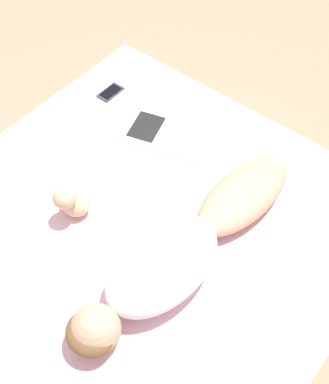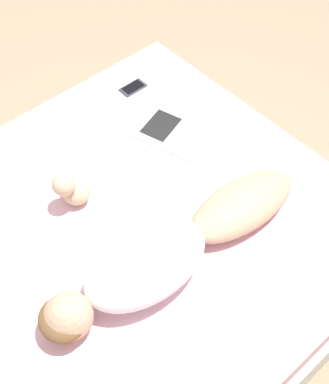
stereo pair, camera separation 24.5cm
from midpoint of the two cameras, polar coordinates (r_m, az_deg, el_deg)
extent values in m
plane|color=#9E8466|center=(2.79, -6.46, -10.73)|extent=(12.00, 12.00, 0.00)
cube|color=beige|center=(2.64, -6.77, -9.13)|extent=(1.90, 2.17, 0.32)
cube|color=beige|center=(2.44, -7.30, -6.41)|extent=(1.84, 2.11, 0.16)
ellipsoid|color=tan|center=(2.41, 5.55, -0.52)|extent=(0.30, 0.58, 0.15)
ellipsoid|color=white|center=(2.16, -3.47, -7.94)|extent=(0.38, 0.58, 0.24)
ellipsoid|color=brown|center=(2.08, -11.34, -14.77)|extent=(0.21, 0.20, 0.11)
sphere|color=tan|center=(2.09, -10.79, -14.40)|extent=(0.19, 0.19, 0.19)
cube|color=white|center=(2.72, -0.24, 5.54)|extent=(0.29, 0.33, 0.01)
cube|color=white|center=(2.79, -4.50, 6.75)|extent=(0.29, 0.33, 0.01)
cube|color=black|center=(2.79, -4.50, 6.82)|extent=(0.20, 0.23, 0.00)
cube|color=#333842|center=(3.00, -8.14, 10.35)|extent=(0.08, 0.14, 0.01)
cube|color=black|center=(3.00, -8.15, 10.42)|extent=(0.06, 0.12, 0.00)
ellipsoid|color=#D1B289|center=(2.45, -12.33, -1.35)|extent=(0.14, 0.13, 0.12)
sphere|color=#D1B289|center=(2.36, -13.56, -0.78)|extent=(0.11, 0.11, 0.11)
camera|label=1|loc=(0.12, -92.87, -3.69)|focal=50.00mm
camera|label=2|loc=(0.12, 87.13, 3.69)|focal=50.00mm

